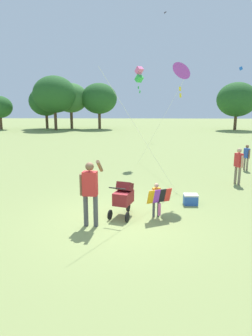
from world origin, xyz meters
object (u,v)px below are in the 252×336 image
kite_orange_delta (139,75)px  person_red_shirt (238,163)px  person_adult_flyer (90,188)px  person_sitting_far (247,155)px  child_with_butterfly_kite (157,197)px  kite_adult_black (181,72)px  stroller (124,196)px  cooler_box (191,199)px

kite_orange_delta → person_red_shirt: 7.04m
person_red_shirt → person_adult_flyer: bearing=-140.3°
person_red_shirt → person_sitting_far: 2.93m
child_with_butterfly_kite → kite_adult_black: size_ratio=0.22×
stroller → kite_adult_black: size_ratio=0.24×
person_adult_flyer → kite_adult_black: 5.15m
child_with_butterfly_kite → cooler_box: (1.17, 1.14, -0.43)m
kite_orange_delta → cooler_box: size_ratio=11.41×
person_adult_flyer → kite_orange_delta: kite_orange_delta is taller
person_sitting_far → stroller: bearing=-132.4°
kite_adult_black → person_red_shirt: 4.49m
person_adult_flyer → person_sitting_far: size_ratio=1.43×
child_with_butterfly_kite → person_red_shirt: bearing=46.7°
cooler_box → child_with_butterfly_kite: bearing=-135.9°
person_red_shirt → person_sitting_far: bearing=64.2°
child_with_butterfly_kite → kite_orange_delta: (-0.46, 8.10, 4.08)m
kite_adult_black → cooler_box: size_ratio=10.19×
child_with_butterfly_kite → person_sitting_far: (4.78, 6.35, 0.14)m
person_adult_flyer → stroller: bearing=42.3°
stroller → person_red_shirt: person_red_shirt is taller
stroller → cooler_box: bearing=26.5°
child_with_butterfly_kite → stroller: (-0.95, 0.07, 0.00)m
person_adult_flyer → kite_adult_black: size_ratio=0.40×
kite_adult_black → person_sitting_far: (3.90, 4.02, -3.50)m
person_sitting_far → person_adult_flyer: bearing=-133.0°
person_adult_flyer → person_sitting_far: bearing=47.0°
stroller → person_red_shirt: 5.76m
person_adult_flyer → kite_orange_delta: (1.33, 8.79, 3.64)m
stroller → person_red_shirt: bearing=39.2°
cooler_box → stroller: bearing=-153.5°
child_with_butterfly_kite → person_red_shirt: person_red_shirt is taller
person_adult_flyer → kite_orange_delta: bearing=81.4°
stroller → kite_orange_delta: size_ratio=0.22×
child_with_butterfly_kite → kite_adult_black: bearing=69.3°
person_adult_flyer → person_red_shirt: 6.89m
stroller → cooler_box: size_ratio=2.49×
kite_adult_black → stroller: bearing=-129.1°
person_adult_flyer → cooler_box: bearing=31.6°
stroller → child_with_butterfly_kite: bearing=-4.4°
kite_orange_delta → person_red_shirt: bearing=-47.9°
stroller → kite_orange_delta: 9.02m
stroller → kite_adult_black: kite_adult_black is taller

